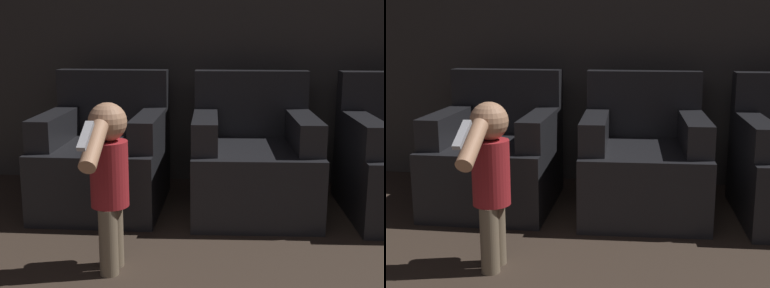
# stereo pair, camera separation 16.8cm
# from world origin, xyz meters

# --- Properties ---
(wall_back) EXTENTS (8.40, 0.05, 2.60)m
(wall_back) POSITION_xyz_m (0.00, 4.50, 1.30)
(wall_back) COLOR #33302D
(wall_back) RESTS_ON ground_plane
(armchair_left) EXTENTS (0.81, 0.91, 0.91)m
(armchair_left) POSITION_xyz_m (-0.78, 3.80, 0.32)
(armchair_left) COLOR black
(armchair_left) RESTS_ON ground_plane
(armchair_middle) EXTENTS (0.84, 0.94, 0.91)m
(armchair_middle) POSITION_xyz_m (0.23, 3.80, 0.32)
(armchair_middle) COLOR black
(armchair_middle) RESTS_ON ground_plane
(person_toddler) EXTENTS (0.19, 0.59, 0.86)m
(person_toddler) POSITION_xyz_m (-0.50, 2.77, 0.51)
(person_toddler) COLOR brown
(person_toddler) RESTS_ON ground_plane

